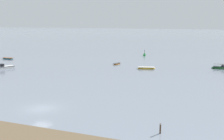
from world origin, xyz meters
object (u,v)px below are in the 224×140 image
Objects in this scene: rowboat_moored_0 at (117,64)px; motorboat_moored_1 at (2,68)px; rowboat_moored_1 at (8,59)px; channel_buoy at (144,55)px; sailboat_moored_0 at (223,68)px; rowboat_moored_3 at (146,68)px; mooring_post_right at (160,129)px.

motorboat_moored_1 is (-24.85, -18.32, 0.16)m from rowboat_moored_0.
channel_buoy is (38.73, 25.07, 0.28)m from rowboat_moored_1.
rowboat_moored_0 is 0.77× the size of rowboat_moored_1.
sailboat_moored_0 is 19.89m from rowboat_moored_3.
rowboat_moored_1 is at bearing -147.08° from channel_buoy.
rowboat_moored_0 is 28.47m from sailboat_moored_0.
motorboat_moored_1 is 1.12× the size of rowboat_moored_3.
sailboat_moored_0 reaches higher than rowboat_moored_1.
channel_buoy reaches higher than rowboat_moored_3.
rowboat_moored_3 is 3.69× the size of mooring_post_right.
mooring_post_right is at bearing -73.11° from channel_buoy.
rowboat_moored_1 is 0.78× the size of motorboat_moored_1.
motorboat_moored_1 reaches higher than rowboat_moored_3.
channel_buoy is 72.29m from mooring_post_right.
rowboat_moored_0 is at bearing 116.12° from mooring_post_right.
rowboat_moored_1 is 0.66× the size of sailboat_moored_0.
rowboat_moored_1 is at bearing -176.52° from sailboat_moored_0.
sailboat_moored_0 reaches higher than mooring_post_right.
rowboat_moored_0 is 0.67× the size of rowboat_moored_3.
channel_buoy is at bearing 142.14° from sailboat_moored_0.
sailboat_moored_0 is at bearing 5.92° from rowboat_moored_1.
rowboat_moored_3 is 44.00m from mooring_post_right.
rowboat_moored_1 is 3.22× the size of mooring_post_right.
rowboat_moored_3 is 2.06× the size of channel_buoy.
motorboat_moored_1 reaches higher than rowboat_moored_0.
sailboat_moored_0 is 4.86× the size of mooring_post_right.
mooring_post_right is at bearing -97.59° from sailboat_moored_0.
motorboat_moored_1 is 0.85× the size of sailboat_moored_0.
channel_buoy is (1.86, 22.55, 0.33)m from rowboat_moored_0.
channel_buoy reaches higher than rowboat_moored_1.
rowboat_moored_0 is 0.51× the size of sailboat_moored_0.
rowboat_moored_0 is at bearing -175.39° from sailboat_moored_0.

